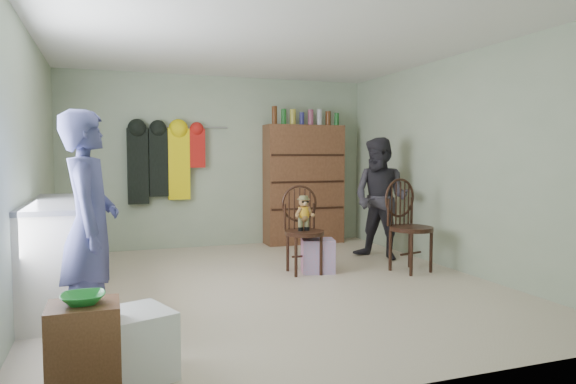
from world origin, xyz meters
name	(u,v)px	position (x,y,z in m)	size (l,w,h in m)	color
ground_plane	(272,285)	(0.00, 0.00, 0.00)	(5.00, 5.00, 0.00)	beige
room_walls	(257,134)	(0.00, 0.53, 1.58)	(5.00, 5.00, 5.00)	#A7B698
counter	(66,252)	(-1.95, 0.00, 0.47)	(0.64, 1.86, 0.94)	silver
stool	(84,352)	(-1.73, -2.04, 0.27)	(0.38, 0.32, 0.54)	brown
bowl	(83,299)	(-1.73, -2.04, 0.57)	(0.23, 0.23, 0.06)	green
plastic_tub	(132,345)	(-1.47, -1.85, 0.21)	(0.43, 0.41, 0.41)	white
chair_front	(303,222)	(0.51, 0.44, 0.58)	(0.46, 0.46, 1.00)	#351C12
chair_far	(407,221)	(1.69, 0.12, 0.58)	(0.57, 0.57, 1.08)	#351C12
striped_bag	(318,256)	(0.68, 0.38, 0.19)	(0.37, 0.28, 0.39)	pink
person_left	(90,227)	(-1.71, -1.09, 0.83)	(0.61, 0.40, 1.67)	#42457A
person_right	(381,198)	(1.75, 0.83, 0.79)	(0.77, 0.60, 1.58)	#2D2B33
dresser	(304,184)	(1.25, 2.30, 0.91)	(1.20, 0.39, 2.06)	brown
coat_rack	(164,162)	(-0.83, 2.38, 1.25)	(1.42, 0.12, 1.09)	#99999E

